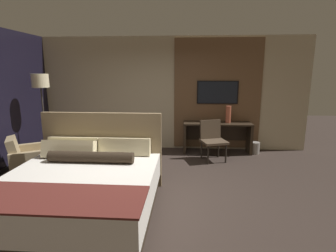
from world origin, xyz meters
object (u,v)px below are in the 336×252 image
(desk, at_px, (217,132))
(vase_tall, at_px, (228,114))
(tv, at_px, (217,92))
(floor_lamp, at_px, (41,88))
(bed, at_px, (82,188))
(book, at_px, (205,122))
(armchair_by_window, at_px, (30,162))
(waste_bin, at_px, (255,148))
(desk_chair, at_px, (212,137))

(desk, relative_size, vase_tall, 4.02)
(tv, xyz_separation_m, floor_lamp, (-3.81, -1.20, 0.16))
(bed, height_order, book, bed)
(vase_tall, bearing_deg, bed, -129.47)
(desk, height_order, vase_tall, vase_tall)
(vase_tall, bearing_deg, book, -177.40)
(bed, relative_size, vase_tall, 5.23)
(tv, distance_m, vase_tall, 0.61)
(armchair_by_window, distance_m, book, 3.88)
(bed, distance_m, book, 3.54)
(book, distance_m, waste_bin, 1.36)
(desk, height_order, waste_bin, desk)
(vase_tall, distance_m, book, 0.58)
(tv, bearing_deg, book, -138.86)
(floor_lamp, height_order, vase_tall, floor_lamp)
(tv, height_order, waste_bin, tv)
(armchair_by_window, distance_m, waste_bin, 4.96)
(tv, relative_size, waste_bin, 3.58)
(desk_chair, xyz_separation_m, floor_lamp, (-3.64, -0.41, 1.09))
(tv, bearing_deg, floor_lamp, -162.53)
(book, bearing_deg, desk, 10.04)
(bed, height_order, desk_chair, bed)
(desk_chair, height_order, waste_bin, desk_chair)
(bed, distance_m, desk_chair, 3.17)
(tv, distance_m, book, 0.80)
(armchair_by_window, bearing_deg, bed, -160.22)
(tv, distance_m, waste_bin, 1.63)
(waste_bin, bearing_deg, desk_chair, -155.13)
(desk_chair, distance_m, vase_tall, 0.82)
(armchair_by_window, bearing_deg, waste_bin, -101.32)
(bed, distance_m, tv, 4.05)
(desk, distance_m, armchair_by_window, 4.14)
(tv, bearing_deg, waste_bin, -17.22)
(book, xyz_separation_m, waste_bin, (1.21, -0.03, -0.62))
(floor_lamp, bearing_deg, armchair_by_window, -85.33)
(bed, bearing_deg, desk_chair, 50.01)
(desk_chair, height_order, book, desk_chair)
(desk_chair, relative_size, book, 3.78)
(desk_chair, relative_size, floor_lamp, 0.46)
(vase_tall, bearing_deg, floor_lamp, -166.62)
(desk, distance_m, vase_tall, 0.51)
(bed, bearing_deg, vase_tall, 50.53)
(desk, xyz_separation_m, armchair_by_window, (-3.74, -1.75, -0.23))
(armchair_by_window, relative_size, waste_bin, 3.47)
(vase_tall, bearing_deg, waste_bin, -4.44)
(desk_chair, bearing_deg, vase_tall, 35.32)
(floor_lamp, height_order, book, floor_lamp)
(armchair_by_window, height_order, waste_bin, armchair_by_window)
(desk, bearing_deg, book, -169.96)
(desk_chair, xyz_separation_m, armchair_by_window, (-3.57, -1.17, -0.26))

